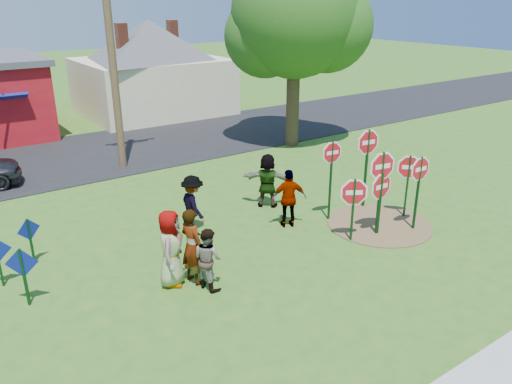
% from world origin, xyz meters
% --- Properties ---
extents(ground, '(120.00, 120.00, 0.00)m').
position_xyz_m(ground, '(0.00, 0.00, 0.00)').
color(ground, '#2D621C').
rests_on(ground, ground).
extents(road, '(120.00, 7.50, 0.04)m').
position_xyz_m(road, '(0.00, 11.50, 0.02)').
color(road, black).
rests_on(road, ground).
extents(dirt_patch, '(3.20, 3.20, 0.03)m').
position_xyz_m(dirt_patch, '(4.50, -1.00, 0.01)').
color(dirt_patch, brown).
rests_on(dirt_patch, ground).
extents(cream_house, '(9.40, 9.40, 6.50)m').
position_xyz_m(cream_house, '(5.50, 18.00, 2.92)').
color(cream_house, beige).
rests_on(cream_house, ground).
extents(stop_sign_a, '(0.94, 0.57, 2.04)m').
position_xyz_m(stop_sign_a, '(3.00, -1.27, 1.36)').
color(stop_sign_a, '#0E3515').
rests_on(stop_sign_a, ground).
extents(stop_sign_b, '(0.92, 0.15, 2.68)m').
position_xyz_m(stop_sign_b, '(3.47, 0.19, 1.96)').
color(stop_sign_b, '#0E3515').
rests_on(stop_sign_b, ground).
extents(stop_sign_c, '(1.00, 0.09, 2.43)m').
position_xyz_m(stop_sign_c, '(5.10, -1.81, 1.70)').
color(stop_sign_c, '#0E3515').
rests_on(stop_sign_c, ground).
extents(stop_sign_d, '(1.12, 0.18, 2.81)m').
position_xyz_m(stop_sign_d, '(5.15, 0.31, 2.02)').
color(stop_sign_d, '#0E3515').
rests_on(stop_sign_d, ground).
extents(stop_sign_e, '(1.10, 0.07, 2.06)m').
position_xyz_m(stop_sign_e, '(3.96, -1.40, 1.38)').
color(stop_sign_e, '#0E3515').
rests_on(stop_sign_e, ground).
extents(stop_sign_f, '(0.79, 0.68, 2.19)m').
position_xyz_m(stop_sign_f, '(5.63, -1.02, 1.53)').
color(stop_sign_f, '#0E3515').
rests_on(stop_sign_f, ground).
extents(stop_sign_g, '(1.12, 0.24, 2.70)m').
position_xyz_m(stop_sign_g, '(3.93, -1.39, 1.87)').
color(stop_sign_g, '#0E3515').
rests_on(stop_sign_g, ground).
extents(blue_diamond_b, '(0.66, 0.33, 1.45)m').
position_xyz_m(blue_diamond_b, '(-5.38, 0.61, 0.90)').
color(blue_diamond_b, '#0E3515').
rests_on(blue_diamond_b, ground).
extents(blue_diamond_d, '(0.60, 0.21, 1.30)m').
position_xyz_m(blue_diamond_d, '(-4.84, 2.57, 0.81)').
color(blue_diamond_d, '#0E3515').
rests_on(blue_diamond_d, ground).
extents(person_a, '(1.07, 1.13, 1.94)m').
position_xyz_m(person_a, '(-2.27, -0.44, 0.97)').
color(person_a, '#3F569C').
rests_on(person_a, ground).
extents(person_b, '(0.60, 0.79, 1.95)m').
position_xyz_m(person_b, '(-1.80, -0.65, 0.98)').
color(person_b, '#2C726C').
rests_on(person_b, ground).
extents(person_c, '(0.73, 0.86, 1.55)m').
position_xyz_m(person_c, '(-1.61, -1.08, 0.78)').
color(person_c, brown).
rests_on(person_c, ground).
extents(person_d, '(0.75, 1.22, 1.82)m').
position_xyz_m(person_d, '(-0.51, 1.73, 0.91)').
color(person_d, '#333338').
rests_on(person_d, ground).
extents(person_e, '(1.16, 0.86, 1.83)m').
position_xyz_m(person_e, '(2.13, 0.54, 0.91)').
color(person_e, '#4F2D56').
rests_on(person_e, ground).
extents(person_f, '(1.62, 1.55, 1.83)m').
position_xyz_m(person_f, '(2.53, 2.19, 0.92)').
color(person_f, '#184827').
rests_on(person_f, ground).
extents(utility_pole, '(2.40, 0.34, 9.81)m').
position_xyz_m(utility_pole, '(0.05, 8.97, 5.17)').
color(utility_pole, '#4C3823').
rests_on(utility_pole, ground).
extents(leafy_tree, '(6.15, 5.61, 8.74)m').
position_xyz_m(leafy_tree, '(8.05, 7.59, 5.63)').
color(leafy_tree, '#382819').
rests_on(leafy_tree, ground).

